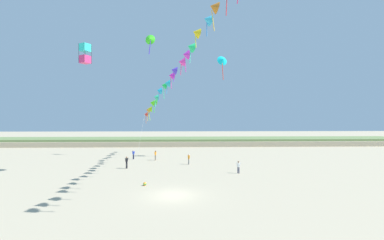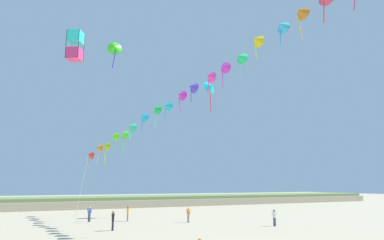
{
  "view_description": "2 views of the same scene",
  "coord_description": "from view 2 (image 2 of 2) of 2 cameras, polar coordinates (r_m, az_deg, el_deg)",
  "views": [
    {
      "loc": [
        0.99,
        -23.44,
        7.01
      ],
      "look_at": [
        2.21,
        13.63,
        6.84
      ],
      "focal_mm": 24.0,
      "sensor_mm": 36.0,
      "label": 1
    },
    {
      "loc": [
        -14.42,
        -18.59,
        4.07
      ],
      "look_at": [
        -1.11,
        8.96,
        9.81
      ],
      "focal_mm": 32.0,
      "sensor_mm": 36.0,
      "label": 2
    }
  ],
  "objects": [
    {
      "name": "person_far_left",
      "position": [
        32.51,
        -13.04,
        -15.81
      ],
      "size": [
        0.42,
        0.53,
        1.7
      ],
      "color": "black",
      "rests_on": "ground"
    },
    {
      "name": "person_far_right",
      "position": [
        38.21,
        -0.62,
        -15.34
      ],
      "size": [
        0.39,
        0.5,
        1.6
      ],
      "color": "gray",
      "rests_on": "ground"
    },
    {
      "name": "person_near_right",
      "position": [
        40.51,
        -16.72,
        -14.61
      ],
      "size": [
        0.55,
        0.3,
        1.63
      ],
      "color": "#282D4C",
      "rests_on": "ground"
    },
    {
      "name": "person_mid_center",
      "position": [
        35.9,
        13.56,
        -15.38
      ],
      "size": [
        0.55,
        0.22,
        1.58
      ],
      "color": "#282D4C",
      "rests_on": "ground"
    },
    {
      "name": "large_kite_low_lead",
      "position": [
        30.5,
        -18.9,
        11.6
      ],
      "size": [
        1.5,
        1.5,
        2.46
      ],
      "color": "#E43675"
    },
    {
      "name": "large_kite_mid_trail",
      "position": [
        48.02,
        3.07,
        5.54
      ],
      "size": [
        2.11,
        1.67,
        4.51
      ],
      "color": "#11D2E3"
    },
    {
      "name": "kite_banner_string",
      "position": [
        33.97,
        0.19,
        5.71
      ],
      "size": [
        15.2,
        37.82,
        20.13
      ],
      "color": "red"
    },
    {
      "name": "person_near_left",
      "position": [
        40.08,
        -10.65,
        -14.89
      ],
      "size": [
        0.34,
        0.55,
        1.66
      ],
      "color": "#726656",
      "rests_on": "ground"
    },
    {
      "name": "dune_ridge",
      "position": [
        66.45,
        -13.59,
        -13.07
      ],
      "size": [
        120.0,
        12.69,
        1.81
      ],
      "color": "tan",
      "rests_on": "ground"
    },
    {
      "name": "large_kite_high_solo",
      "position": [
        46.78,
        -12.77,
        11.69
      ],
      "size": [
        1.94,
        1.09,
        3.73
      ],
      "color": "#3CE824"
    }
  ]
}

